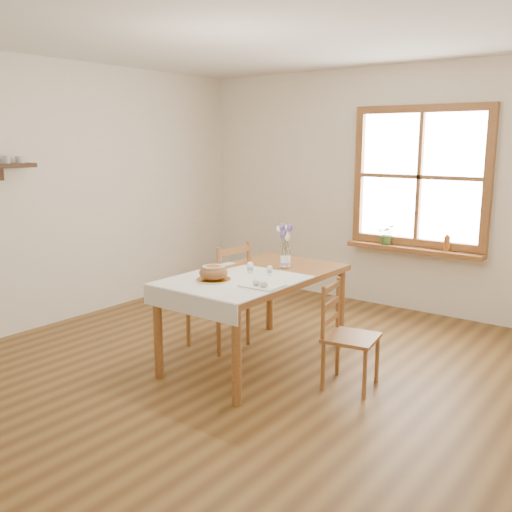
% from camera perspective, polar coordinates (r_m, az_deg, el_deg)
% --- Properties ---
extents(ground, '(5.00, 5.00, 0.00)m').
position_cam_1_polar(ground, '(4.68, -2.26, -11.46)').
color(ground, brown).
rests_on(ground, ground).
extents(room_walls, '(4.60, 5.10, 2.65)m').
position_cam_1_polar(room_walls, '(4.31, -2.44, 9.93)').
color(room_walls, white).
rests_on(room_walls, ground).
extents(window, '(1.46, 0.08, 1.46)m').
position_cam_1_polar(window, '(6.22, 16.06, 7.61)').
color(window, '#9C6730').
rests_on(window, ground).
extents(window_sill, '(1.46, 0.20, 0.05)m').
position_cam_1_polar(window_sill, '(6.25, 15.45, 0.63)').
color(window_sill, '#9C6730').
rests_on(window_sill, ground).
extents(wall_shelf, '(0.16, 0.60, 0.24)m').
position_cam_1_polar(wall_shelf, '(5.61, -24.07, 8.31)').
color(wall_shelf, '#472A16').
rests_on(wall_shelf, ground).
extents(dining_table, '(0.90, 1.60, 0.75)m').
position_cam_1_polar(dining_table, '(4.69, -0.00, -2.81)').
color(dining_table, '#9C6730').
rests_on(dining_table, ground).
extents(table_linen, '(0.91, 0.99, 0.01)m').
position_cam_1_polar(table_linen, '(4.44, -2.37, -2.46)').
color(table_linen, silver).
rests_on(table_linen, dining_table).
extents(chair_left, '(0.49, 0.47, 0.95)m').
position_cam_1_polar(chair_left, '(5.10, -3.83, -3.85)').
color(chair_left, '#9C6730').
rests_on(chair_left, ground).
extents(chair_right, '(0.44, 0.43, 0.79)m').
position_cam_1_polar(chair_right, '(4.33, 9.51, -7.90)').
color(chair_right, '#9C6730').
rests_on(chair_right, ground).
extents(bread_plate, '(0.30, 0.30, 0.01)m').
position_cam_1_polar(bread_plate, '(4.42, -4.26, -2.37)').
color(bread_plate, white).
rests_on(bread_plate, table_linen).
extents(bread_loaf, '(0.22, 0.22, 0.12)m').
position_cam_1_polar(bread_loaf, '(4.40, -4.28, -1.52)').
color(bread_loaf, '#925C34').
rests_on(bread_loaf, bread_plate).
extents(egg_napkin, '(0.29, 0.25, 0.01)m').
position_cam_1_polar(egg_napkin, '(4.24, 0.65, -2.95)').
color(egg_napkin, silver).
rests_on(egg_napkin, table_linen).
extents(eggs, '(0.22, 0.20, 0.05)m').
position_cam_1_polar(eggs, '(4.23, 0.65, -2.55)').
color(eggs, white).
rests_on(eggs, egg_napkin).
extents(salt_shaker, '(0.06, 0.06, 0.10)m').
position_cam_1_polar(salt_shaker, '(4.65, -0.59, -1.14)').
color(salt_shaker, white).
rests_on(salt_shaker, table_linen).
extents(pepper_shaker, '(0.05, 0.05, 0.08)m').
position_cam_1_polar(pepper_shaker, '(4.58, 1.38, -1.43)').
color(pepper_shaker, white).
rests_on(pepper_shaker, table_linen).
extents(flower_vase, '(0.10, 0.10, 0.09)m').
position_cam_1_polar(flower_vase, '(4.90, 2.94, -0.62)').
color(flower_vase, white).
rests_on(flower_vase, dining_table).
extents(lavender_bouquet, '(0.15, 0.15, 0.28)m').
position_cam_1_polar(lavender_bouquet, '(4.86, 2.97, 1.57)').
color(lavender_bouquet, '#6C5393').
rests_on(lavender_bouquet, flower_vase).
extents(potted_plant, '(0.24, 0.25, 0.17)m').
position_cam_1_polar(potted_plant, '(6.35, 12.96, 1.93)').
color(potted_plant, '#3D6E2C').
rests_on(potted_plant, window_sill).
extents(amber_bottle, '(0.07, 0.07, 0.17)m').
position_cam_1_polar(amber_bottle, '(6.11, 18.56, 1.26)').
color(amber_bottle, '#A6561E').
rests_on(amber_bottle, window_sill).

